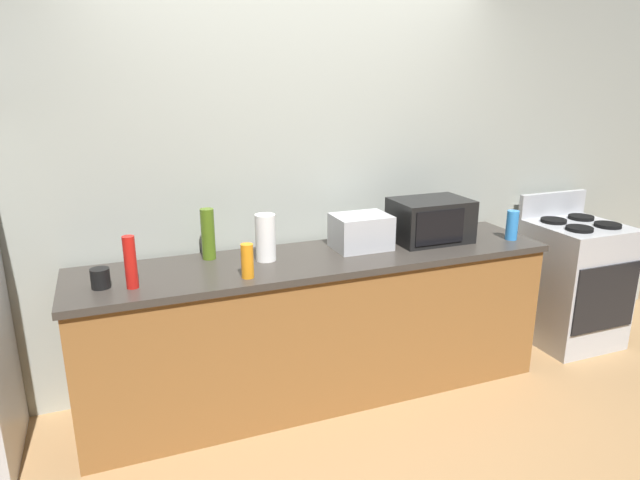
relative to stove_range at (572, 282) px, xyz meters
name	(u,v)px	position (x,y,z in m)	size (l,w,h in m)	color
ground_plane	(346,426)	(-2.00, -0.40, -0.46)	(8.00, 8.00, 0.00)	#A87F51
back_wall	(296,170)	(-2.00, 0.41, 0.89)	(6.40, 0.10, 2.70)	#9EA399
counter_run	(320,326)	(-2.00, 0.00, -0.01)	(2.84, 0.64, 0.90)	brown
stove_range	(572,282)	(0.00, 0.00, 0.00)	(0.60, 0.61, 1.08)	#B7BABF
microwave	(430,220)	(-1.22, 0.05, 0.57)	(0.48, 0.35, 0.27)	black
toaster_oven	(361,232)	(-1.71, 0.06, 0.54)	(0.34, 0.26, 0.21)	#B7BABF
paper_towel_roll	(266,238)	(-2.31, 0.05, 0.57)	(0.12, 0.12, 0.27)	white
bottle_olive_oil	(208,234)	(-2.61, 0.20, 0.59)	(0.08, 0.08, 0.30)	#4C6B19
bottle_spray_cleaner	(512,225)	(-0.71, -0.12, 0.53)	(0.08, 0.08, 0.19)	#338CE5
bottle_hot_sauce	(130,262)	(-3.06, -0.13, 0.57)	(0.06, 0.06, 0.27)	red
bottle_dish_soap	(247,261)	(-2.48, -0.20, 0.53)	(0.07, 0.07, 0.18)	orange
mug_black	(100,278)	(-3.21, -0.07, 0.49)	(0.09, 0.09, 0.10)	black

